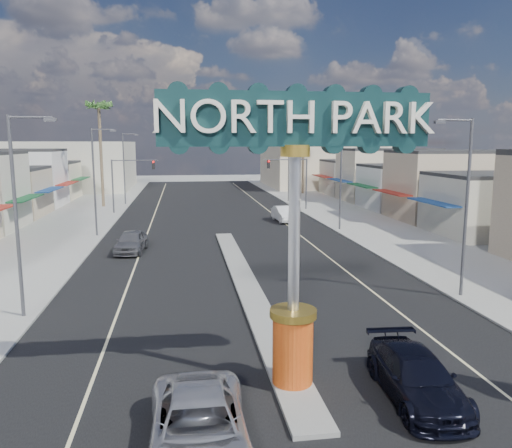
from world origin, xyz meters
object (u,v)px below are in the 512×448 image
object	(u,v)px
traffic_signal_left	(129,175)
traffic_signal_right	(291,174)
streetlight_l_mid	(96,176)
palm_right_far	(304,112)
streetlight_r_mid	(339,174)
palm_left_far	(99,112)
car_parked_right	(284,214)
streetlight_r_near	(464,199)
palm_right_mid	(300,122)
suv_right	(416,377)
streetlight_l_near	(19,207)
suv_left	(199,428)
gateway_sign	(295,206)
streetlight_l_far	(125,165)
car_parked_left	(131,241)
streetlight_r_far	(288,164)

from	to	relation	value
traffic_signal_left	traffic_signal_right	bearing A→B (deg)	0.00
streetlight_l_mid	palm_right_far	size ratio (longest dim) A/B	0.64
traffic_signal_right	streetlight_l_mid	world-z (taller)	streetlight_l_mid
streetlight_r_mid	palm_left_far	bearing A→B (deg)	139.52
streetlight_l_mid	car_parked_right	xyz separation A→B (m)	(17.10, 5.78, -4.30)
streetlight_r_near	palm_right_mid	bearing A→B (deg)	86.81
palm_right_mid	suv_right	size ratio (longest dim) A/B	2.45
streetlight_l_near	suv_left	world-z (taller)	streetlight_l_near
palm_right_mid	gateway_sign	bearing A→B (deg)	-103.53
streetlight_l_near	palm_right_mid	bearing A→B (deg)	63.01
streetlight_l_mid	car_parked_right	bearing A→B (deg)	18.69
streetlight_l_far	palm_left_far	world-z (taller)	palm_left_far
traffic_signal_right	suv_right	distance (m)	43.83
car_parked_right	streetlight_l_far	bearing A→B (deg)	132.64
gateway_sign	palm_right_far	world-z (taller)	palm_right_far
suv_left	car_parked_left	size ratio (longest dim) A/B	1.17
traffic_signal_left	palm_left_far	xyz separation A→B (m)	(-3.82, 6.01, 7.22)
gateway_sign	streetlight_r_far	world-z (taller)	gateway_sign
traffic_signal_right	streetlight_l_far	bearing A→B (deg)	157.80
streetlight_l_far	streetlight_r_far	xyz separation A→B (m)	(20.87, 0.00, 0.00)
suv_left	traffic_signal_right	bearing A→B (deg)	74.91
palm_right_far	streetlight_r_far	bearing A→B (deg)	-114.55
palm_right_far	car_parked_right	distance (m)	29.86
traffic_signal_right	streetlight_r_far	xyz separation A→B (m)	(1.25, 8.01, 0.79)
gateway_sign	suv_left	distance (m)	6.84
traffic_signal_left	streetlight_r_mid	bearing A→B (deg)	-35.50
streetlight_l_near	streetlight_l_far	size ratio (longest dim) A/B	1.00
streetlight_r_far	palm_right_far	distance (m)	13.21
traffic_signal_right	streetlight_r_mid	distance (m)	14.07
streetlight_l_far	streetlight_r_mid	world-z (taller)	same
palm_left_far	palm_right_far	distance (m)	30.48
traffic_signal_right	streetlight_l_far	world-z (taller)	streetlight_l_far
gateway_sign	suv_left	xyz separation A→B (m)	(-3.12, -3.21, -5.17)
palm_right_mid	car_parked_right	xyz separation A→B (m)	(-6.34, -20.22, -9.84)
streetlight_r_far	suv_right	world-z (taller)	streetlight_r_far
streetlight_r_near	streetlight_l_mid	bearing A→B (deg)	136.21
gateway_sign	streetlight_l_mid	bearing A→B (deg)	110.42
gateway_sign	streetlight_l_mid	distance (m)	29.91
streetlight_l_far	palm_left_far	size ratio (longest dim) A/B	0.69
streetlight_l_near	streetlight_l_mid	world-z (taller)	same
streetlight_r_mid	palm_right_mid	bearing A→B (deg)	84.36
gateway_sign	streetlight_l_mid	size ratio (longest dim) A/B	1.02
palm_left_far	streetlight_r_mid	bearing A→B (deg)	-40.48
car_parked_left	car_parked_right	size ratio (longest dim) A/B	1.01
streetlight_l_mid	streetlight_r_far	bearing A→B (deg)	46.52
streetlight_l_mid	traffic_signal_right	bearing A→B (deg)	35.50
palm_left_far	car_parked_left	world-z (taller)	palm_left_far
streetlight_l_near	suv_left	distance (m)	14.08
streetlight_l_mid	streetlight_r_mid	distance (m)	20.87
streetlight_r_mid	streetlight_r_far	xyz separation A→B (m)	(0.00, 22.00, 0.00)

